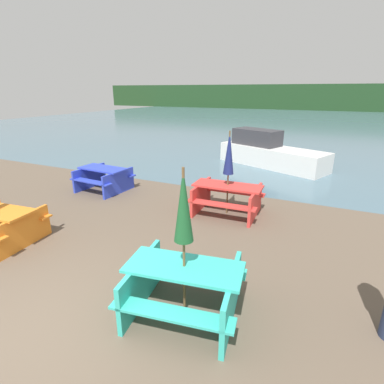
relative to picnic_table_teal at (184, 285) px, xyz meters
The scene contains 9 objects.
ground_plane 2.21m from the picnic_table_teal, 140.90° to the right, with size 60.00×60.00×0.00m, color brown.
water 30.54m from the picnic_table_teal, 93.14° to the left, with size 60.00×50.00×0.00m.
far_treeline 50.54m from the picnic_table_teal, 91.90° to the left, with size 80.00×1.60×4.00m.
picnic_table_teal is the anchor object (origin of this frame).
picnic_table_red 3.89m from the picnic_table_teal, 99.83° to the left, with size 1.81×1.45×0.78m.
picnic_table_blue 6.28m from the picnic_table_teal, 141.08° to the left, with size 1.61×1.46×0.75m.
umbrella_darkgreen 1.20m from the picnic_table_teal, 135.00° to the right, with size 0.26×0.26×2.20m.
umbrella_navy 4.05m from the picnic_table_teal, 99.83° to the left, with size 0.27×0.27×2.17m.
boat 9.69m from the picnic_table_teal, 94.69° to the left, with size 4.83×3.10×1.49m.
Camera 1 is at (3.31, -1.86, 3.10)m, focal length 28.00 mm.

